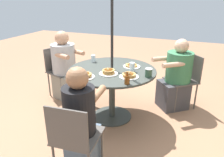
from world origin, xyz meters
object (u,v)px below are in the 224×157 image
diner_south (81,124)px  pancake_plate_b (132,66)px  pancake_plate_a (108,72)px  pancake_plate_c (85,76)px  pancake_plate_d (129,76)px  patio_chair_north (186,77)px  drinking_glass_a (93,58)px  coffee_cup (149,73)px  diner_north (176,78)px  syrup_bottle (127,79)px  drinking_glass_b (132,67)px  patio_chair_east (59,68)px  patio_chair_south (74,136)px  diner_east (65,69)px  patio_table (112,78)px

diner_south → pancake_plate_b: diner_south is taller
pancake_plate_a → pancake_plate_c: bearing=-45.5°
pancake_plate_c → pancake_plate_d: 0.54m
patio_chair_north → drinking_glass_a: size_ratio=8.04×
patio_chair_north → drinking_glass_a: (0.54, -1.32, 0.30)m
pancake_plate_b → coffee_cup: bearing=46.6°
diner_north → diner_south: (1.68, -0.71, 0.03)m
pancake_plate_d → drinking_glass_a: (-0.41, -0.70, 0.03)m
pancake_plate_d → coffee_cup: (-0.10, 0.22, 0.03)m
pancake_plate_d → syrup_bottle: size_ratio=1.65×
drinking_glass_b → patio_chair_east: bearing=-103.9°
patio_chair_south → diner_south: size_ratio=0.75×
diner_north → pancake_plate_d: size_ratio=4.50×
pancake_plate_b → pancake_plate_d: size_ratio=1.00×
diner_east → pancake_plate_b: bearing=102.5°
pancake_plate_c → drinking_glass_b: bearing=132.1°
pancake_plate_d → drinking_glass_a: 0.81m
patio_chair_south → pancake_plate_c: patio_chair_south is taller
pancake_plate_d → coffee_cup: coffee_cup is taller
syrup_bottle → pancake_plate_d: bearing=-168.2°
pancake_plate_c → pancake_plate_d: pancake_plate_c is taller
patio_chair_south → drinking_glass_b: size_ratio=6.84×
drinking_glass_a → patio_chair_north: bearing=112.1°
coffee_cup → pancake_plate_d: bearing=-65.3°
patio_chair_east → diner_south: bearing=59.5°
drinking_glass_b → pancake_plate_a: bearing=-50.2°
pancake_plate_b → drinking_glass_b: drinking_glass_b is taller
diner_east → pancake_plate_a: 1.15m
patio_chair_north → drinking_glass_a: bearing=72.9°
diner_south → patio_chair_east: bearing=126.1°
pancake_plate_a → syrup_bottle: size_ratio=1.65×
diner_east → pancake_plate_d: size_ratio=4.72×
diner_south → diner_north: bearing=62.1°
patio_chair_north → drinking_glass_b: 1.03m
pancake_plate_c → diner_north: bearing=136.5°
diner_south → pancake_plate_d: 0.90m
patio_table → pancake_plate_b: 0.33m
diner_east → drinking_glass_b: size_ratio=9.34×
patio_chair_north → drinking_glass_b: (0.73, -0.66, 0.31)m
pancake_plate_d → syrup_bottle: (0.21, 0.04, 0.04)m
coffee_cup → diner_north: bearing=159.6°
drinking_glass_a → diner_south: bearing=21.2°
diner_east → diner_south: diner_east is taller
diner_north → syrup_bottle: bearing=117.7°
pancake_plate_b → patio_table: bearing=-46.5°
patio_table → pancake_plate_d: size_ratio=4.96×
patio_table → diner_north: 1.04m
pancake_plate_c → pancake_plate_d: bearing=112.9°
diner_north → drinking_glass_a: size_ratio=10.47×
patio_chair_east → diner_east: (0.05, 0.16, 0.02)m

